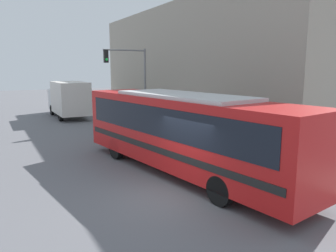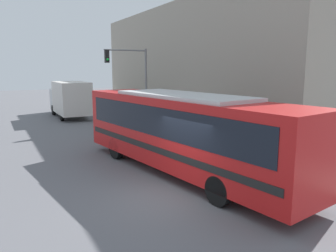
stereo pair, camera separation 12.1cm
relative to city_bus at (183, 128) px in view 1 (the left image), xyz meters
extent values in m
plane|color=slate|center=(-1.37, -1.87, -1.84)|extent=(120.00, 120.00, 0.00)
cube|color=#B7B2A8|center=(4.47, 18.13, -1.78)|extent=(2.68, 70.00, 0.13)
cube|color=#9E9384|center=(8.81, 12.16, 2.68)|extent=(6.00, 26.06, 9.04)
cube|color=red|center=(0.00, 0.00, -0.10)|extent=(4.04, 11.60, 2.66)
cube|color=black|center=(0.00, 0.00, 0.37)|extent=(3.95, 10.71, 1.10)
cube|color=black|center=(0.00, 0.00, -0.69)|extent=(4.02, 11.16, 0.24)
cube|color=silver|center=(0.00, 0.00, 1.28)|extent=(3.12, 6.51, 0.16)
cylinder|color=black|center=(0.56, 3.64, -1.36)|extent=(0.41, 0.98, 0.95)
cylinder|color=black|center=(-1.57, 3.33, -1.36)|extent=(0.41, 0.98, 0.95)
cylinder|color=black|center=(1.52, -2.94, -1.36)|extent=(0.41, 0.98, 0.95)
cylinder|color=black|center=(-0.62, -3.25, -1.36)|extent=(0.41, 0.98, 0.95)
cube|color=silver|center=(-0.62, 16.89, -0.09)|extent=(2.33, 4.74, 2.61)
cube|color=silver|center=(-0.62, 20.18, -0.47)|extent=(2.21, 1.84, 1.84)
cylinder|color=black|center=(-1.63, 19.85, -1.39)|extent=(0.25, 0.90, 0.90)
cylinder|color=black|center=(-1.63, 16.00, -1.39)|extent=(0.25, 0.90, 0.90)
cylinder|color=red|center=(3.73, 1.28, -1.46)|extent=(0.20, 0.20, 0.50)
sphere|color=red|center=(3.73, 1.28, -1.15)|extent=(0.19, 0.19, 0.19)
cylinder|color=red|center=(3.73, 1.16, -1.44)|extent=(0.09, 0.12, 0.09)
cylinder|color=slate|center=(3.88, 11.79, 1.02)|extent=(0.16, 0.16, 5.47)
cylinder|color=slate|center=(2.28, 11.79, 3.61)|extent=(3.20, 0.11, 0.11)
cube|color=black|center=(0.88, 11.79, 3.16)|extent=(0.30, 0.24, 0.90)
sphere|color=#19D83F|center=(0.88, 11.65, 2.93)|extent=(0.18, 0.18, 0.18)
cylinder|color=slate|center=(3.73, 5.67, -1.14)|extent=(0.06, 0.06, 1.14)
cylinder|color=#4C4C51|center=(3.73, 5.67, -0.46)|extent=(0.14, 0.14, 0.22)
cylinder|color=#23283D|center=(4.73, 11.16, -1.30)|extent=(0.28, 0.28, 0.83)
cylinder|color=black|center=(4.73, 11.16, -0.53)|extent=(0.34, 0.34, 0.69)
sphere|color=tan|center=(4.73, 11.16, -0.08)|extent=(0.23, 0.23, 0.23)
cylinder|color=#23283D|center=(5.03, 12.18, -1.32)|extent=(0.28, 0.28, 0.78)
cylinder|color=black|center=(5.03, 12.18, -0.61)|extent=(0.34, 0.34, 0.65)
sphere|color=tan|center=(5.03, 12.18, -0.18)|extent=(0.21, 0.21, 0.21)
camera|label=1|loc=(-6.61, -10.81, 2.33)|focal=35.00mm
camera|label=2|loc=(-6.51, -10.87, 2.33)|focal=35.00mm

